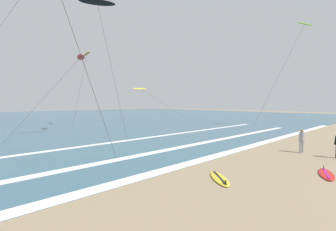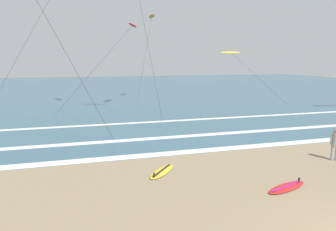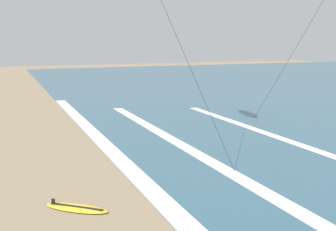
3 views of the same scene
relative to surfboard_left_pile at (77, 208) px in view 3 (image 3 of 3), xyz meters
The scene contains 2 objects.
wave_foam_mid_break 6.87m from the surfboard_left_pile, 63.88° to the left, with size 41.33×0.69×0.01m, color white.
surfboard_left_pile is the anchor object (origin of this frame).
Camera 3 is at (7.78, 5.82, 5.09)m, focal length 42.53 mm.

